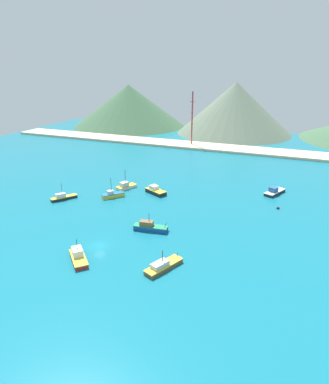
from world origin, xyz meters
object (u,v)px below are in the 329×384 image
Objects in this scene: fishing_boat_1 at (63,197)px; fishing_boat_4 at (113,195)px; radio_tower at (192,119)px; fishing_boat_3 at (163,266)px; fishing_boat_7 at (274,192)px; fishing_boat_5 at (78,257)px; buoy_0 at (278,208)px; fishing_boat_2 at (150,227)px; fishing_boat_0 at (155,191)px; fishing_boat_6 at (126,186)px.

fishing_boat_4 reaches higher than fishing_boat_1.
fishing_boat_1 is at bearing -99.14° from radio_tower.
fishing_boat_3 is 1.02× the size of fishing_boat_7.
fishing_boat_5 is 0.82× the size of fishing_boat_7.
fishing_boat_1 reaches higher than buoy_0.
buoy_0 is at bearing 11.74° from fishing_boat_4.
radio_tower is (-20.77, 99.52, 13.51)m from fishing_boat_2.
radio_tower reaches higher than fishing_boat_5.
fishing_boat_3 is at bearing -46.05° from fishing_boat_4.
fishing_boat_1 reaches higher than fishing_boat_3.
fishing_boat_5 is at bearing -168.18° from fishing_boat_3.
fishing_boat_1 is 8.42× the size of buoy_0.
fishing_boat_0 is 8.76× the size of buoy_0.
radio_tower is (14.49, 90.14, 13.69)m from fishing_boat_1.
fishing_boat_5 is 0.28× the size of radio_tower.
fishing_boat_4 reaches higher than fishing_boat_5.
fishing_boat_4 is 83.49m from radio_tower.
fishing_boat_1 is 0.84× the size of fishing_boat_3.
radio_tower reaches higher than fishing_boat_1.
buoy_0 is (39.91, 1.97, -0.77)m from fishing_boat_0.
fishing_boat_0 is 1.04× the size of fishing_boat_1.
fishing_boat_2 reaches higher than fishing_boat_3.
fishing_boat_5 is (0.97, -45.27, -0.01)m from fishing_boat_0.
fishing_boat_6 is 0.28× the size of radio_tower.
fishing_boat_1 is 0.87× the size of fishing_boat_2.
radio_tower is (0.52, 82.37, 13.59)m from fishing_boat_4.
fishing_boat_1 is at bearing 151.33° from fishing_boat_3.
fishing_boat_2 is 33.90m from fishing_boat_6.
fishing_boat_7 is at bearing 58.61° from fishing_boat_5.
fishing_boat_2 is at bearing -38.85° from fishing_boat_4.
fishing_boat_3 is at bearing -52.95° from fishing_boat_6.
fishing_boat_2 is 41.07m from buoy_0.
radio_tower is at bearing 89.52° from fishing_boat_6.
fishing_boat_4 reaches higher than buoy_0.
fishing_boat_0 is 11.66m from fishing_boat_6.
fishing_boat_2 is 0.33× the size of radio_tower.
fishing_boat_6 is at bearing 105.44° from fishing_boat_5.
fishing_boat_1 is at bearing -164.24° from buoy_0.
fishing_boat_0 is at bearing -2.09° from fishing_boat_6.
fishing_boat_3 is 47.71m from buoy_0.
fishing_boat_6 is at bearing -163.77° from fishing_boat_7.
fishing_boat_0 is at bearing 32.87° from fishing_boat_1.
buoy_0 is (2.31, -12.79, -0.67)m from fishing_boat_7.
fishing_boat_1 is 1.03× the size of fishing_boat_5.
fishing_boat_1 is 1.03× the size of fishing_boat_6.
fishing_boat_0 is 30.40m from fishing_boat_1.
fishing_boat_3 is at bearing -74.96° from radio_tower.
fishing_boat_4 is 38.62m from fishing_boat_5.
fishing_boat_1 is 0.85× the size of fishing_boat_7.
fishing_boat_1 is 0.29× the size of radio_tower.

